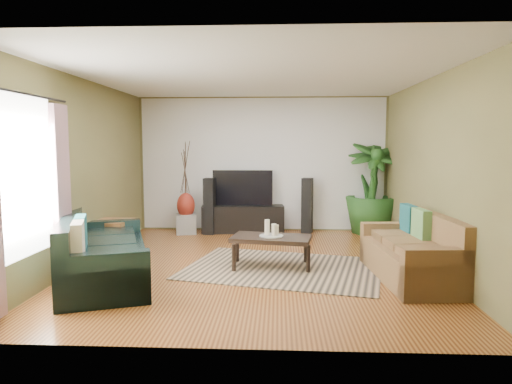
# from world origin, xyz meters

# --- Properties ---
(floor) EXTENTS (5.50, 5.50, 0.00)m
(floor) POSITION_xyz_m (0.00, 0.00, 0.00)
(floor) COLOR #9D5E28
(floor) RESTS_ON ground
(ceiling) EXTENTS (5.50, 5.50, 0.00)m
(ceiling) POSITION_xyz_m (0.00, 0.00, 2.70)
(ceiling) COLOR white
(ceiling) RESTS_ON ground
(wall_back) EXTENTS (5.00, 0.00, 5.00)m
(wall_back) POSITION_xyz_m (0.00, 2.75, 1.35)
(wall_back) COLOR brown
(wall_back) RESTS_ON ground
(wall_front) EXTENTS (5.00, 0.00, 5.00)m
(wall_front) POSITION_xyz_m (0.00, -2.75, 1.35)
(wall_front) COLOR brown
(wall_front) RESTS_ON ground
(wall_left) EXTENTS (0.00, 5.50, 5.50)m
(wall_left) POSITION_xyz_m (-2.50, 0.00, 1.35)
(wall_left) COLOR brown
(wall_left) RESTS_ON ground
(wall_right) EXTENTS (0.00, 5.50, 5.50)m
(wall_right) POSITION_xyz_m (2.50, 0.00, 1.35)
(wall_right) COLOR brown
(wall_right) RESTS_ON ground
(backwall_panel) EXTENTS (4.90, 0.00, 4.90)m
(backwall_panel) POSITION_xyz_m (0.00, 2.74, 1.35)
(backwall_panel) COLOR white
(backwall_panel) RESTS_ON ground
(window_pane) EXTENTS (0.00, 1.80, 1.80)m
(window_pane) POSITION_xyz_m (-2.48, -1.60, 1.40)
(window_pane) COLOR white
(window_pane) RESTS_ON ground
(curtain_far) EXTENTS (0.08, 0.35, 2.20)m
(curtain_far) POSITION_xyz_m (-2.43, -0.85, 1.15)
(curtain_far) COLOR gray
(curtain_far) RESTS_ON ground
(curtain_rod) EXTENTS (0.03, 1.90, 0.03)m
(curtain_rod) POSITION_xyz_m (-2.43, -1.60, 2.30)
(curtain_rod) COLOR black
(curtain_rod) RESTS_ON ground
(sofa_left) EXTENTS (1.73, 2.53, 0.85)m
(sofa_left) POSITION_xyz_m (-1.91, -0.80, 0.42)
(sofa_left) COLOR black
(sofa_left) RESTS_ON floor
(sofa_right) EXTENTS (0.99, 1.91, 0.85)m
(sofa_right) POSITION_xyz_m (2.05, -0.58, 0.42)
(sofa_right) COLOR brown
(sofa_right) RESTS_ON floor
(area_rug) EXTENTS (3.04, 2.46, 0.01)m
(area_rug) POSITION_xyz_m (0.40, -0.19, 0.01)
(area_rug) COLOR #9D7F5C
(area_rug) RESTS_ON floor
(coffee_table) EXTENTS (1.18, 0.77, 0.45)m
(coffee_table) POSITION_xyz_m (0.23, -0.11, 0.22)
(coffee_table) COLOR black
(coffee_table) RESTS_ON floor
(candle_tray) EXTENTS (0.34, 0.34, 0.01)m
(candle_tray) POSITION_xyz_m (0.23, -0.11, 0.46)
(candle_tray) COLOR gray
(candle_tray) RESTS_ON coffee_table
(candle_tall) EXTENTS (0.07, 0.07, 0.22)m
(candle_tall) POSITION_xyz_m (0.17, -0.08, 0.57)
(candle_tall) COLOR white
(candle_tall) RESTS_ON candle_tray
(candle_mid) EXTENTS (0.07, 0.07, 0.17)m
(candle_mid) POSITION_xyz_m (0.27, -0.15, 0.55)
(candle_mid) COLOR white
(candle_mid) RESTS_ON candle_tray
(candle_short) EXTENTS (0.07, 0.07, 0.14)m
(candle_short) POSITION_xyz_m (0.30, -0.05, 0.53)
(candle_short) COLOR white
(candle_short) RESTS_ON candle_tray
(tv_stand) EXTENTS (1.66, 0.64, 0.54)m
(tv_stand) POSITION_xyz_m (-0.38, 2.50, 0.27)
(tv_stand) COLOR black
(tv_stand) RESTS_ON floor
(television) EXTENTS (1.19, 0.06, 0.70)m
(television) POSITION_xyz_m (-0.38, 2.50, 0.89)
(television) COLOR black
(television) RESTS_ON tv_stand
(speaker_left) EXTENTS (0.22, 0.24, 1.10)m
(speaker_left) POSITION_xyz_m (-1.01, 2.25, 0.55)
(speaker_left) COLOR black
(speaker_left) RESTS_ON floor
(speaker_right) EXTENTS (0.25, 0.26, 1.09)m
(speaker_right) POSITION_xyz_m (0.90, 2.50, 0.54)
(speaker_right) COLOR black
(speaker_right) RESTS_ON floor
(potted_plant) EXTENTS (1.13, 1.13, 1.81)m
(potted_plant) POSITION_xyz_m (2.16, 2.50, 0.90)
(potted_plant) COLOR #1D4617
(potted_plant) RESTS_ON floor
(plant_pot) EXTENTS (0.33, 0.33, 0.26)m
(plant_pot) POSITION_xyz_m (2.16, 2.50, 0.13)
(plant_pot) COLOR black
(plant_pot) RESTS_ON floor
(pedestal) EXTENTS (0.46, 0.46, 0.38)m
(pedestal) POSITION_xyz_m (-1.48, 2.30, 0.19)
(pedestal) COLOR #989895
(pedestal) RESTS_ON floor
(vase) EXTENTS (0.35, 0.35, 0.49)m
(vase) POSITION_xyz_m (-1.48, 2.30, 0.56)
(vase) COLOR maroon
(vase) RESTS_ON pedestal
(side_table) EXTENTS (0.60, 0.60, 0.58)m
(side_table) POSITION_xyz_m (-2.25, 0.39, 0.29)
(side_table) COLOR brown
(side_table) RESTS_ON floor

